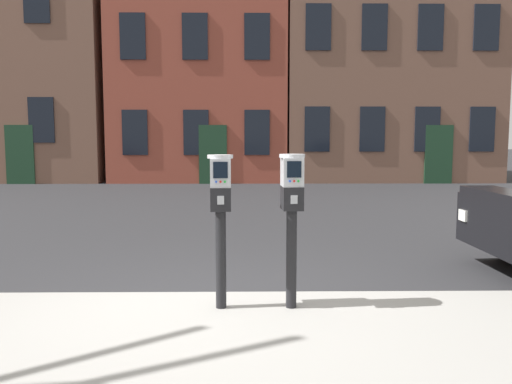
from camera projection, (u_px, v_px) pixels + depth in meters
ground_plane at (218, 313)px, 4.72m from camera, size 160.00×160.00×0.00m
parking_meter_near_kerb at (220, 203)px, 4.36m from camera, size 0.23×0.26×1.32m
parking_meter_twin_adjacent at (292, 203)px, 4.36m from camera, size 0.23×0.26×1.32m
townhouse_cream_stone at (16, 23)px, 20.54m from camera, size 7.71×5.56×12.40m
townhouse_orange_brick at (203, 56)px, 21.36m from camera, size 6.52×6.78×10.01m
townhouse_green_painted at (379, 49)px, 21.35m from camera, size 7.91×6.63×10.65m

